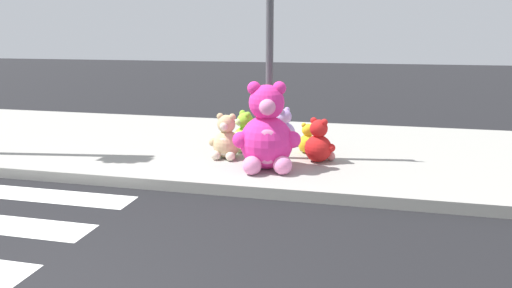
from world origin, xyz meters
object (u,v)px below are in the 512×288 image
plush_pink_large (267,135)px  plush_yellow (308,141)px  sign_pole (270,44)px  plush_lime (244,135)px  plush_red (319,144)px  plush_lavender (283,130)px  plush_tan (226,140)px

plush_pink_large → plush_yellow: 1.15m
sign_pole → plush_pink_large: 1.35m
plush_pink_large → plush_yellow: (0.45, 1.02, -0.29)m
sign_pole → plush_lime: sign_pole is taller
plush_red → plush_lavender: bearing=126.8°
plush_pink_large → plush_red: 0.90m
plush_lavender → plush_red: 1.17m
plush_pink_large → plush_red: bearing=39.0°
plush_lime → plush_yellow: plush_lime is taller
plush_pink_large → plush_tan: (-0.71, 0.43, -0.21)m
plush_pink_large → plush_yellow: bearing=66.1°
plush_yellow → plush_pink_large: bearing=-113.9°
plush_tan → plush_yellow: bearing=27.1°
plush_lime → plush_red: bearing=-17.2°
plush_lavender → plush_yellow: (0.48, -0.46, -0.06)m
plush_lavender → plush_tan: plush_tan is taller
plush_lime → plush_yellow: 1.02m
plush_tan → plush_yellow: (1.16, 0.60, -0.08)m
plush_lime → plush_yellow: (1.01, 0.09, -0.06)m
plush_pink_large → plush_lime: plush_pink_large is taller
sign_pole → plush_lavender: 1.70m
plush_lavender → plush_lime: size_ratio=0.98×
plush_pink_large → plush_yellow: size_ratio=2.50×
plush_tan → plush_red: (1.39, 0.12, -0.01)m
plush_yellow → plush_lavender: bearing=135.9°
plush_lavender → plush_red: size_ratio=0.97×
plush_lavender → plush_tan: size_ratio=0.93×
plush_tan → plush_yellow: plush_tan is taller
plush_pink_large → plush_red: plush_pink_large is taller
plush_tan → plush_red: bearing=5.0°
plush_lavender → plush_yellow: 0.67m
plush_lavender → plush_red: (0.70, -0.94, 0.01)m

